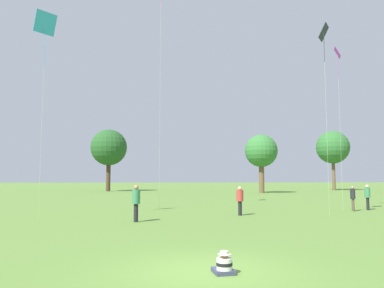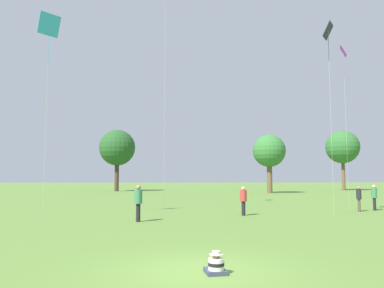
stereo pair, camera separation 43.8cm
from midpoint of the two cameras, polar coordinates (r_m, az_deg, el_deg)
name	(u,v)px [view 1 (the left image)]	position (r m, az deg, el deg)	size (l,w,h in m)	color
ground_plane	(205,271)	(9.31, 0.54, -18.77)	(300.00, 300.00, 0.00)	#567A33
seated_toddler	(224,265)	(9.00, 3.44, -17.91)	(0.52, 0.61, 0.53)	#383D56
person_standing_0	(136,200)	(19.00, -9.18, -8.41)	(0.45, 0.45, 1.82)	black
person_standing_1	(353,196)	(26.69, 22.87, -7.33)	(0.34, 0.34, 1.63)	brown
person_standing_4	(240,198)	(22.10, 6.75, -8.22)	(0.56, 0.56, 1.67)	black
person_standing_5	(367,195)	(28.07, 24.77, -7.05)	(0.49, 0.49, 1.70)	black
kite_0	(161,0)	(29.43, -5.24, 20.97)	(1.18, 1.09, 16.21)	pink
kite_1	(324,39)	(24.31, 18.95, 14.96)	(0.91, 1.04, 11.24)	#1E2328
kite_2	(45,28)	(22.77, -22.00, 16.11)	(1.10, 1.11, 11.13)	#339EDB
kite_3	(338,60)	(28.67, 20.90, 11.86)	(0.62, 0.87, 11.30)	#B738C6
distant_tree_0	(109,148)	(61.25, -12.75, -0.56)	(5.75, 5.75, 9.85)	#473323
distant_tree_1	(261,151)	(53.99, 10.27, -1.11)	(4.62, 4.62, 8.28)	brown
distant_tree_2	(333,148)	(68.83, 20.48, -0.51)	(5.62, 5.62, 10.18)	brown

